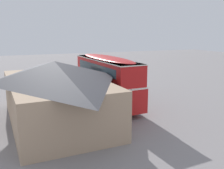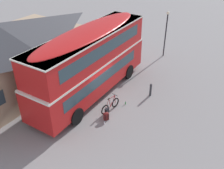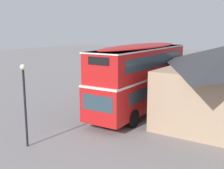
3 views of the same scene
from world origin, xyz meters
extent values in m
plane|color=gray|center=(0.00, 0.00, 0.00)|extent=(120.00, 120.00, 0.00)
cylinder|color=black|center=(3.72, 2.32, 0.55)|extent=(1.12, 0.35, 1.10)
cylinder|color=black|center=(3.87, -0.06, 0.55)|extent=(1.12, 0.35, 1.10)
cylinder|color=black|center=(-2.83, 1.91, 0.55)|extent=(1.12, 0.35, 1.10)
cylinder|color=black|center=(-2.68, -0.47, 0.55)|extent=(1.12, 0.35, 1.10)
cube|color=red|center=(0.52, 0.92, 1.52)|extent=(10.72, 3.16, 2.10)
cube|color=white|center=(0.52, 0.92, 2.60)|extent=(10.74, 3.18, 0.12)
cube|color=red|center=(0.52, 0.92, 3.58)|extent=(10.40, 3.09, 1.90)
ellipsoid|color=red|center=(0.52, 0.92, 4.61)|extent=(10.19, 3.02, 0.36)
cube|color=#2D424C|center=(5.78, 1.25, 1.77)|extent=(0.19, 2.05, 0.90)
cube|color=black|center=(5.64, 1.24, 4.10)|extent=(0.15, 1.38, 0.44)
cube|color=#2D424C|center=(0.40, -0.33, 1.82)|extent=(8.24, 0.56, 0.76)
cube|color=#2D424C|center=(0.59, -0.29, 3.73)|extent=(8.66, 0.58, 0.80)
cube|color=#2D424C|center=(0.24, 2.15, 1.82)|extent=(8.24, 0.56, 0.76)
cube|color=#2D424C|center=(0.44, 2.14, 3.73)|extent=(8.66, 0.58, 0.80)
cube|color=white|center=(0.52, 0.92, 4.49)|extent=(10.51, 3.17, 0.08)
torus|color=black|center=(0.08, -1.42, 0.34)|extent=(0.68, 0.15, 0.68)
torus|color=black|center=(-0.94, -1.32, 0.34)|extent=(0.68, 0.15, 0.68)
cylinder|color=#B2B2B7|center=(0.08, -1.42, 0.34)|extent=(0.06, 0.10, 0.05)
cylinder|color=#B2B2B7|center=(-0.94, -1.32, 0.34)|extent=(0.06, 0.10, 0.05)
cylinder|color=maroon|center=(-0.20, -1.39, 0.61)|extent=(0.46, 0.08, 0.69)
cylinder|color=maroon|center=(-0.27, -1.38, 0.95)|extent=(0.57, 0.09, 0.05)
cylinder|color=maroon|center=(-0.48, -1.36, 0.62)|extent=(0.18, 0.05, 0.69)
cylinder|color=maroon|center=(-0.68, -1.34, 0.31)|extent=(0.53, 0.08, 0.09)
cylinder|color=maroon|center=(-0.75, -1.34, 0.65)|extent=(0.41, 0.06, 0.63)
cylinder|color=maroon|center=(0.05, -1.41, 0.64)|extent=(0.09, 0.04, 0.61)
cylinder|color=black|center=(0.02, -1.41, 1.00)|extent=(0.07, 0.46, 0.03)
ellipsoid|color=black|center=(-0.57, -1.35, 0.99)|extent=(0.27, 0.12, 0.06)
cube|color=black|center=(-0.94, -1.48, 0.36)|extent=(0.29, 0.17, 0.32)
cylinder|color=silver|center=(-0.20, -1.39, 0.61)|extent=(0.07, 0.07, 0.18)
cube|color=maroon|center=(-1.35, -1.72, 0.24)|extent=(0.36, 0.32, 0.49)
ellipsoid|color=maroon|center=(-1.35, -1.72, 0.49)|extent=(0.34, 0.30, 0.10)
cube|color=#471111|center=(-1.29, -1.61, 0.17)|extent=(0.20, 0.13, 0.17)
cylinder|color=black|center=(-1.47, -1.78, 0.24)|extent=(0.05, 0.05, 0.39)
cylinder|color=black|center=(-1.33, -1.85, 0.24)|extent=(0.05, 0.05, 0.39)
cylinder|color=silver|center=(-1.75, -1.86, 0.09)|extent=(0.07, 0.07, 0.18)
cylinder|color=black|center=(-1.75, -1.86, 0.19)|extent=(0.04, 0.04, 0.03)
cylinder|color=green|center=(0.70, -1.82, 0.10)|extent=(0.07, 0.07, 0.20)
cylinder|color=black|center=(0.70, -1.82, 0.21)|extent=(0.04, 0.04, 0.03)
cube|color=tan|center=(-2.49, 6.49, 1.74)|extent=(12.70, 7.33, 3.49)
pyramid|color=#38383D|center=(-2.49, 6.49, 4.20)|extent=(13.12, 7.75, 1.41)
cube|color=#3D2319|center=(-2.36, 3.06, 1.05)|extent=(1.10, 0.08, 2.10)
cube|color=#2D424C|center=(-5.47, 2.94, 1.92)|extent=(1.10, 0.08, 0.90)
cube|color=#2D424C|center=(0.75, 3.18, 1.92)|extent=(1.10, 0.08, 0.90)
cylinder|color=black|center=(9.24, -0.52, 1.95)|extent=(0.11, 0.11, 3.91)
sphere|color=#F2E5BF|center=(9.24, -0.52, 4.03)|extent=(0.28, 0.28, 0.28)
cylinder|color=#333338|center=(2.63, -2.68, 0.42)|extent=(0.16, 0.16, 0.85)
sphere|color=#333338|center=(2.63, -2.68, 0.89)|extent=(0.16, 0.16, 0.16)
camera|label=1|loc=(-22.43, 10.00, 7.18)|focal=41.17mm
camera|label=2|loc=(-11.11, -9.10, 10.14)|focal=40.41mm
camera|label=3|loc=(17.71, 10.89, 5.84)|focal=45.87mm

